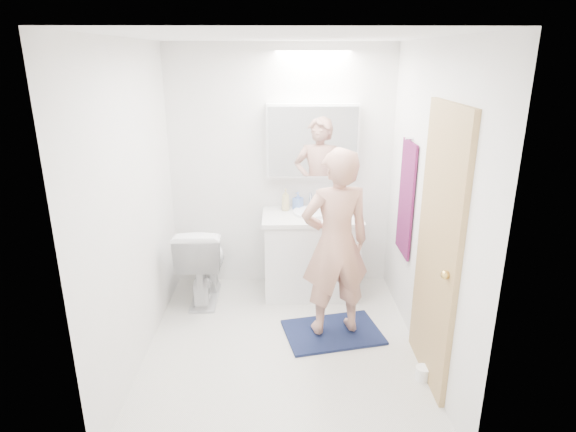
{
  "coord_description": "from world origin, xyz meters",
  "views": [
    {
      "loc": [
        -0.01,
        -3.42,
        2.29
      ],
      "look_at": [
        0.05,
        0.25,
        1.05
      ],
      "focal_mm": 30.0,
      "sensor_mm": 36.0,
      "label": 1
    }
  ],
  "objects_px": {
    "person": "(336,244)",
    "soap_bottle_a": "(286,200)",
    "medicine_cabinet": "(312,141)",
    "toothbrush_cup": "(328,205)",
    "toilet_paper_roll": "(423,373)",
    "soap_bottle_b": "(298,201)",
    "toilet": "(203,262)",
    "vanity_cabinet": "(311,256)"
  },
  "relations": [
    {
      "from": "person",
      "to": "soap_bottle_a",
      "type": "bearing_deg",
      "value": -79.21
    },
    {
      "from": "medicine_cabinet",
      "to": "toothbrush_cup",
      "type": "distance_m",
      "value": 0.65
    },
    {
      "from": "medicine_cabinet",
      "to": "toilet_paper_roll",
      "type": "relative_size",
      "value": 8.0
    },
    {
      "from": "person",
      "to": "soap_bottle_b",
      "type": "relative_size",
      "value": 8.9
    },
    {
      "from": "medicine_cabinet",
      "to": "soap_bottle_b",
      "type": "distance_m",
      "value": 0.61
    },
    {
      "from": "medicine_cabinet",
      "to": "toilet_paper_roll",
      "type": "distance_m",
      "value": 2.29
    },
    {
      "from": "toilet",
      "to": "soap_bottle_b",
      "type": "height_order",
      "value": "soap_bottle_b"
    },
    {
      "from": "person",
      "to": "soap_bottle_a",
      "type": "height_order",
      "value": "person"
    },
    {
      "from": "medicine_cabinet",
      "to": "toothbrush_cup",
      "type": "xyz_separation_m",
      "value": [
        0.17,
        -0.05,
        -0.63
      ]
    },
    {
      "from": "soap_bottle_a",
      "to": "soap_bottle_b",
      "type": "distance_m",
      "value": 0.13
    },
    {
      "from": "medicine_cabinet",
      "to": "soap_bottle_b",
      "type": "height_order",
      "value": "medicine_cabinet"
    },
    {
      "from": "medicine_cabinet",
      "to": "person",
      "type": "height_order",
      "value": "medicine_cabinet"
    },
    {
      "from": "vanity_cabinet",
      "to": "toothbrush_cup",
      "type": "bearing_deg",
      "value": 42.64
    },
    {
      "from": "vanity_cabinet",
      "to": "medicine_cabinet",
      "type": "xyz_separation_m",
      "value": [
        0.01,
        0.21,
        1.11
      ]
    },
    {
      "from": "medicine_cabinet",
      "to": "soap_bottle_b",
      "type": "relative_size",
      "value": 4.97
    },
    {
      "from": "soap_bottle_a",
      "to": "person",
      "type": "bearing_deg",
      "value": -67.2
    },
    {
      "from": "vanity_cabinet",
      "to": "toilet_paper_roll",
      "type": "height_order",
      "value": "vanity_cabinet"
    },
    {
      "from": "person",
      "to": "vanity_cabinet",
      "type": "bearing_deg",
      "value": -91.75
    },
    {
      "from": "soap_bottle_b",
      "to": "person",
      "type": "bearing_deg",
      "value": -74.36
    },
    {
      "from": "person",
      "to": "toilet",
      "type": "bearing_deg",
      "value": -41.13
    },
    {
      "from": "medicine_cabinet",
      "to": "toilet",
      "type": "xyz_separation_m",
      "value": [
        -1.06,
        -0.32,
        -1.11
      ]
    },
    {
      "from": "medicine_cabinet",
      "to": "vanity_cabinet",
      "type": "bearing_deg",
      "value": -92.17
    },
    {
      "from": "soap_bottle_a",
      "to": "toilet",
      "type": "bearing_deg",
      "value": -161.79
    },
    {
      "from": "vanity_cabinet",
      "to": "toilet",
      "type": "bearing_deg",
      "value": -173.78
    },
    {
      "from": "person",
      "to": "toothbrush_cup",
      "type": "height_order",
      "value": "person"
    },
    {
      "from": "vanity_cabinet",
      "to": "soap_bottle_b",
      "type": "xyz_separation_m",
      "value": [
        -0.13,
        0.18,
        0.52
      ]
    },
    {
      "from": "toothbrush_cup",
      "to": "medicine_cabinet",
      "type": "bearing_deg",
      "value": 163.22
    },
    {
      "from": "vanity_cabinet",
      "to": "person",
      "type": "height_order",
      "value": "person"
    },
    {
      "from": "vanity_cabinet",
      "to": "toothbrush_cup",
      "type": "height_order",
      "value": "toothbrush_cup"
    },
    {
      "from": "person",
      "to": "toothbrush_cup",
      "type": "xyz_separation_m",
      "value": [
        0.03,
        0.94,
        0.04
      ]
    },
    {
      "from": "vanity_cabinet",
      "to": "medicine_cabinet",
      "type": "relative_size",
      "value": 1.02
    },
    {
      "from": "vanity_cabinet",
      "to": "soap_bottle_a",
      "type": "relative_size",
      "value": 4.12
    },
    {
      "from": "soap_bottle_b",
      "to": "toilet_paper_roll",
      "type": "height_order",
      "value": "soap_bottle_b"
    },
    {
      "from": "vanity_cabinet",
      "to": "toilet_paper_roll",
      "type": "bearing_deg",
      "value": -62.1
    },
    {
      "from": "medicine_cabinet",
      "to": "person",
      "type": "relative_size",
      "value": 0.56
    },
    {
      "from": "soap_bottle_a",
      "to": "toilet_paper_roll",
      "type": "height_order",
      "value": "soap_bottle_a"
    },
    {
      "from": "person",
      "to": "toothbrush_cup",
      "type": "relative_size",
      "value": 14.27
    },
    {
      "from": "soap_bottle_a",
      "to": "toothbrush_cup",
      "type": "height_order",
      "value": "soap_bottle_a"
    },
    {
      "from": "person",
      "to": "toilet_paper_roll",
      "type": "relative_size",
      "value": 14.32
    },
    {
      "from": "medicine_cabinet",
      "to": "soap_bottle_b",
      "type": "bearing_deg",
      "value": -167.53
    },
    {
      "from": "medicine_cabinet",
      "to": "toilet",
      "type": "distance_m",
      "value": 1.57
    },
    {
      "from": "person",
      "to": "toilet_paper_roll",
      "type": "bearing_deg",
      "value": 121.98
    }
  ]
}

